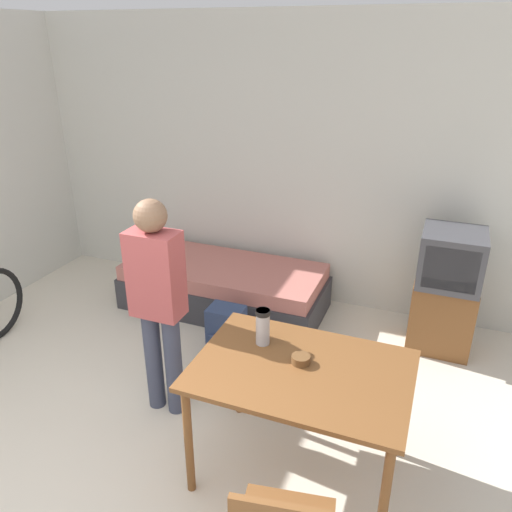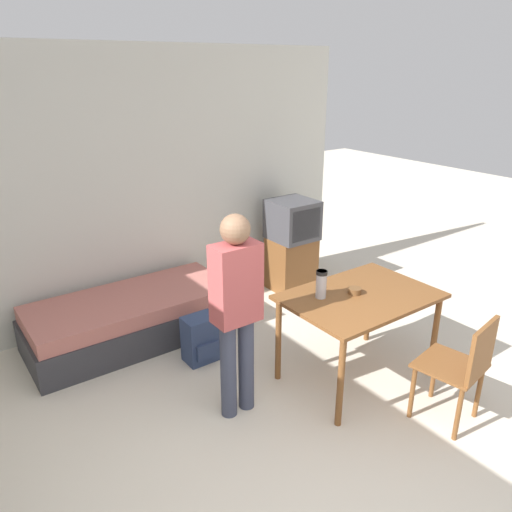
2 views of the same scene
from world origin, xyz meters
TOP-DOWN VIEW (x-y plane):
  - wall_back at (0.00, 3.35)m, footprint 5.56×0.06m
  - daybed at (-0.11, 2.82)m, footprint 1.95×0.85m
  - tv at (1.89, 2.86)m, footprint 0.50×0.49m
  - dining_table at (1.17, 1.12)m, footprint 1.21×0.84m
  - person_standing at (0.11, 1.33)m, footprint 0.34×0.21m
  - thermos_flask at (0.87, 1.27)m, footprint 0.09×0.09m
  - mate_bowl at (1.14, 1.17)m, footprint 0.11×0.11m
  - backpack at (0.23, 2.11)m, footprint 0.29×0.25m

SIDE VIEW (x-z plane):
  - backpack at x=0.23m, z-range 0.00..0.43m
  - daybed at x=-0.11m, z-range 0.00..0.45m
  - tv at x=1.89m, z-range 0.02..1.09m
  - dining_table at x=1.17m, z-range 0.30..1.07m
  - mate_bowl at x=1.14m, z-range 0.77..0.82m
  - thermos_flask at x=0.87m, z-range 0.78..1.01m
  - person_standing at x=0.11m, z-range 0.12..1.70m
  - wall_back at x=0.00m, z-range 0.00..2.70m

